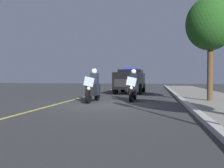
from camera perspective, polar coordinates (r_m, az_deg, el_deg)
name	(u,v)px	position (r m, az deg, el deg)	size (l,w,h in m)	color
ground_plane	(106,104)	(11.38, -1.53, -4.75)	(80.00, 80.00, 0.00)	#333335
curb_strip	(186,104)	(11.21, 17.45, -4.53)	(48.00, 0.24, 0.15)	#B7B5AD
lane_stripe_center	(62,103)	(12.03, -11.88, -4.42)	(48.00, 0.12, 0.01)	#E0D14C
police_motorcycle_lead_left	(93,88)	(12.15, -4.58, -1.05)	(2.14, 0.59, 1.72)	black
police_motorcycle_lead_right	(133,88)	(12.83, 5.12, -0.92)	(2.14, 0.59, 1.72)	black
police_suv	(130,80)	(19.08, 4.47, 0.97)	(4.99, 2.26, 2.05)	black
tree_mid_block	(211,24)	(13.07, 22.69, 13.17)	(2.41, 2.41, 5.17)	#4C3823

